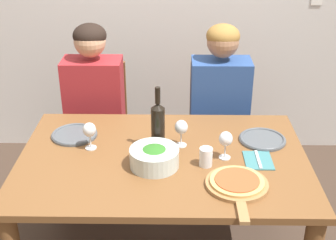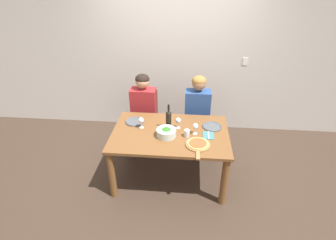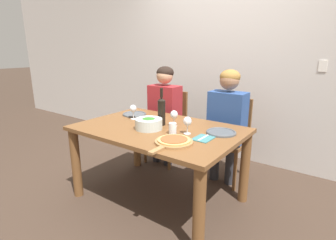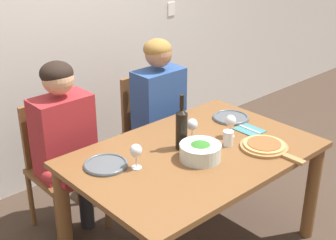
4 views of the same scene
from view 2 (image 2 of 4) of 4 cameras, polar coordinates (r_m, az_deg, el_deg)
name	(u,v)px [view 2 (image 2 of 4)]	position (r m, az deg, el deg)	size (l,w,h in m)	color
ground_plane	(170,175)	(3.80, 0.43, -11.94)	(40.00, 40.00, 0.00)	#3D2D23
back_wall	(177,53)	(4.43, 2.07, 14.32)	(10.00, 0.06, 2.70)	silver
dining_table	(170,140)	(3.43, 0.47, -4.40)	(1.49, 0.99, 0.73)	brown
chair_left	(145,116)	(4.24, -4.99, 0.94)	(0.42, 0.42, 0.90)	brown
chair_right	(197,118)	(4.19, 6.24, 0.45)	(0.42, 0.42, 0.90)	brown
person_woman	(143,105)	(4.03, -5.39, 3.26)	(0.47, 0.51, 1.22)	#28282D
person_man	(198,107)	(3.98, 6.44, 2.78)	(0.47, 0.51, 1.22)	#28282D
wine_bottle	(169,119)	(3.37, 0.13, 0.13)	(0.07, 0.07, 0.35)	black
broccoli_bowl	(166,133)	(3.27, -0.36, -2.74)	(0.25, 0.25, 0.10)	silver
dinner_plate_left	(135,121)	(3.61, -7.21, -0.31)	(0.26, 0.26, 0.02)	#4C5156
dinner_plate_right	(212,126)	(3.52, 9.55, -1.39)	(0.26, 0.26, 0.02)	#4C5156
pizza_on_board	(198,145)	(3.13, 6.52, -5.33)	(0.29, 0.43, 0.04)	#9E7042
wine_glass_left	(141,121)	(3.42, -5.88, -0.17)	(0.07, 0.07, 0.15)	silver
wine_glass_right	(195,127)	(3.29, 5.98, -1.48)	(0.07, 0.07, 0.15)	silver
wine_glass_centre	(178,121)	(3.40, 2.22, -0.22)	(0.07, 0.07, 0.15)	silver
water_tumbler	(187,133)	(3.26, 4.14, -2.90)	(0.07, 0.07, 0.10)	silver
fork_on_napkin	(208,135)	(3.33, 8.79, -3.32)	(0.14, 0.18, 0.01)	#387075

